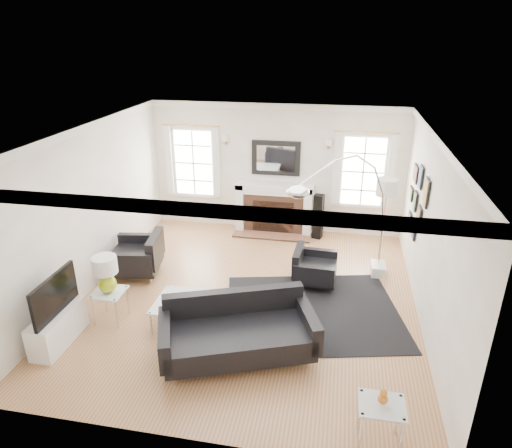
% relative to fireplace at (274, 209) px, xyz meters
% --- Properties ---
extents(floor, '(6.00, 6.00, 0.00)m').
position_rel_fireplace_xyz_m(floor, '(0.00, -2.79, -0.54)').
color(floor, '#91603D').
rests_on(floor, ground).
extents(back_wall, '(5.50, 0.04, 2.80)m').
position_rel_fireplace_xyz_m(back_wall, '(0.00, 0.21, 0.86)').
color(back_wall, white).
rests_on(back_wall, floor).
extents(front_wall, '(5.50, 0.04, 2.80)m').
position_rel_fireplace_xyz_m(front_wall, '(0.00, -5.79, 0.86)').
color(front_wall, white).
rests_on(front_wall, floor).
extents(left_wall, '(0.04, 6.00, 2.80)m').
position_rel_fireplace_xyz_m(left_wall, '(-2.75, -2.79, 0.86)').
color(left_wall, white).
rests_on(left_wall, floor).
extents(right_wall, '(0.04, 6.00, 2.80)m').
position_rel_fireplace_xyz_m(right_wall, '(2.75, -2.79, 0.86)').
color(right_wall, white).
rests_on(right_wall, floor).
extents(ceiling, '(5.50, 6.00, 0.02)m').
position_rel_fireplace_xyz_m(ceiling, '(0.00, -2.79, 2.26)').
color(ceiling, white).
rests_on(ceiling, back_wall).
extents(crown_molding, '(5.50, 6.00, 0.12)m').
position_rel_fireplace_xyz_m(crown_molding, '(0.00, -2.79, 2.20)').
color(crown_molding, white).
rests_on(crown_molding, back_wall).
extents(fireplace, '(1.70, 0.69, 1.11)m').
position_rel_fireplace_xyz_m(fireplace, '(0.00, 0.00, 0.00)').
color(fireplace, white).
rests_on(fireplace, floor).
extents(mantel_mirror, '(1.05, 0.07, 0.75)m').
position_rel_fireplace_xyz_m(mantel_mirror, '(0.00, 0.16, 1.11)').
color(mantel_mirror, black).
rests_on(mantel_mirror, back_wall).
extents(window_left, '(1.24, 0.15, 1.62)m').
position_rel_fireplace_xyz_m(window_left, '(-1.85, 0.16, 0.92)').
color(window_left, white).
rests_on(window_left, back_wall).
extents(window_right, '(1.24, 0.15, 1.62)m').
position_rel_fireplace_xyz_m(window_right, '(1.85, 0.16, 0.92)').
color(window_right, white).
rests_on(window_right, back_wall).
extents(gallery_wall, '(0.04, 1.73, 1.29)m').
position_rel_fireplace_xyz_m(gallery_wall, '(2.72, -1.50, 0.99)').
color(gallery_wall, black).
rests_on(gallery_wall, right_wall).
extents(tv_unit, '(0.35, 1.00, 1.09)m').
position_rel_fireplace_xyz_m(tv_unit, '(-2.44, -4.49, -0.21)').
color(tv_unit, white).
rests_on(tv_unit, floor).
extents(area_rug, '(3.17, 2.82, 0.01)m').
position_rel_fireplace_xyz_m(area_rug, '(1.10, -3.03, -0.54)').
color(area_rug, black).
rests_on(area_rug, floor).
extents(sofa, '(2.30, 1.63, 0.69)m').
position_rel_fireplace_xyz_m(sofa, '(0.14, -4.27, -0.17)').
color(sofa, black).
rests_on(sofa, floor).
extents(armchair_left, '(1.01, 1.10, 0.66)m').
position_rel_fireplace_xyz_m(armchair_left, '(-2.13, -2.39, -0.18)').
color(armchair_left, black).
rests_on(armchair_left, floor).
extents(armchair_right, '(0.76, 0.84, 0.55)m').
position_rel_fireplace_xyz_m(armchair_right, '(1.02, -2.13, -0.24)').
color(armchair_right, black).
rests_on(armchair_right, floor).
extents(coffee_table, '(0.83, 0.83, 0.37)m').
position_rel_fireplace_xyz_m(coffee_table, '(-0.85, -3.68, -0.20)').
color(coffee_table, silver).
rests_on(coffee_table, floor).
extents(side_table_left, '(0.47, 0.47, 0.51)m').
position_rel_fireplace_xyz_m(side_table_left, '(-1.97, -3.84, -0.13)').
color(side_table_left, silver).
rests_on(side_table_left, floor).
extents(nesting_table, '(0.49, 0.42, 0.54)m').
position_rel_fireplace_xyz_m(nesting_table, '(1.98, -5.44, -0.12)').
color(nesting_table, silver).
rests_on(nesting_table, floor).
extents(gourd_lamp, '(0.37, 0.37, 0.59)m').
position_rel_fireplace_xyz_m(gourd_lamp, '(-1.97, -3.84, 0.31)').
color(gourd_lamp, '#A8BF17').
rests_on(gourd_lamp, side_table_left).
extents(orange_vase, '(0.11, 0.11, 0.17)m').
position_rel_fireplace_xyz_m(orange_vase, '(1.98, -5.44, 0.10)').
color(orange_vase, '#BF6418').
rests_on(orange_vase, nesting_table).
extents(arc_floor_lamp, '(1.73, 1.61, 2.46)m').
position_rel_fireplace_xyz_m(arc_floor_lamp, '(1.48, -2.18, 0.79)').
color(arc_floor_lamp, white).
rests_on(arc_floor_lamp, floor).
extents(stick_floor_lamp, '(0.37, 0.37, 1.80)m').
position_rel_fireplace_xyz_m(stick_floor_lamp, '(2.20, -1.43, 1.02)').
color(stick_floor_lamp, '#C68144').
rests_on(stick_floor_lamp, floor).
extents(speaker_tower, '(0.23, 0.23, 0.98)m').
position_rel_fireplace_xyz_m(speaker_tower, '(0.98, -0.14, -0.05)').
color(speaker_tower, black).
rests_on(speaker_tower, floor).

